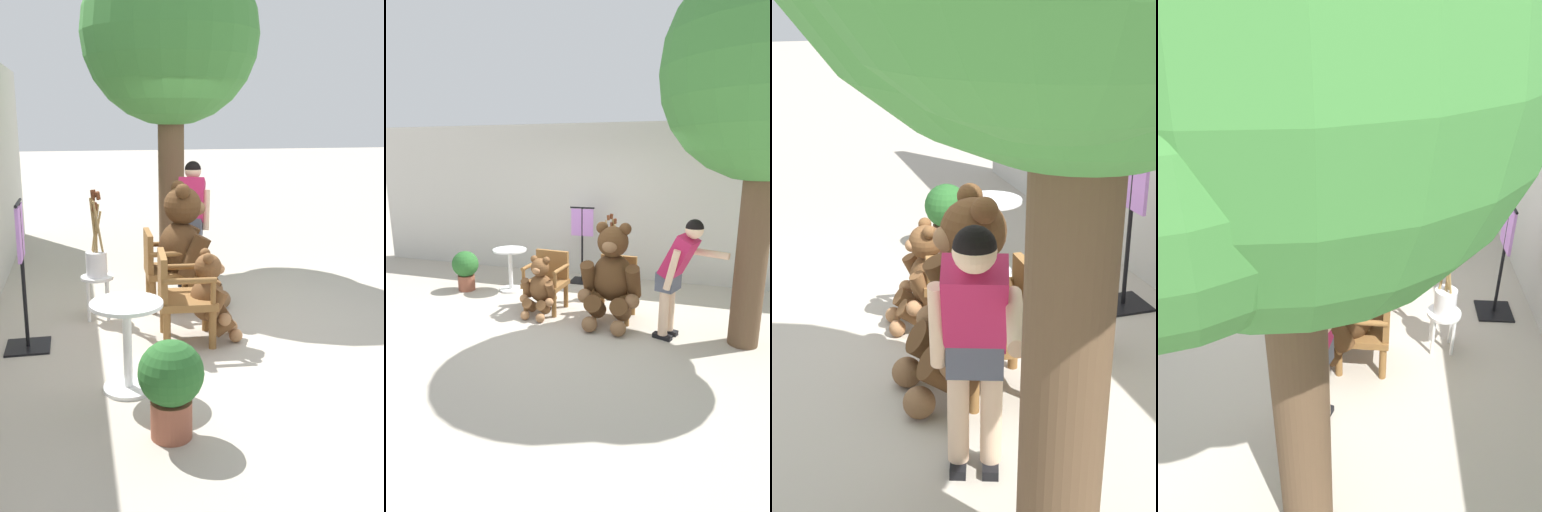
{
  "view_description": "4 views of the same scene",
  "coord_description": "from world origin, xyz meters",
  "views": [
    {
      "loc": [
        -5.53,
        1.38,
        2.09
      ],
      "look_at": [
        0.35,
        0.18,
        0.61
      ],
      "focal_mm": 40.0,
      "sensor_mm": 36.0,
      "label": 1
    },
    {
      "loc": [
        1.63,
        -4.79,
        2.25
      ],
      "look_at": [
        0.02,
        0.28,
        0.9
      ],
      "focal_mm": 28.0,
      "sensor_mm": 36.0,
      "label": 2
    },
    {
      "loc": [
        4.42,
        -1.02,
        2.56
      ],
      "look_at": [
        0.2,
        0.29,
        0.85
      ],
      "focal_mm": 50.0,
      "sensor_mm": 36.0,
      "label": 3
    },
    {
      "loc": [
        4.39,
        0.54,
        3.41
      ],
      "look_at": [
        -0.04,
        0.24,
        0.89
      ],
      "focal_mm": 35.0,
      "sensor_mm": 36.0,
      "label": 4
    }
  ],
  "objects": [
    {
      "name": "white_stool",
      "position": [
        0.28,
        1.2,
        0.36
      ],
      "size": [
        0.34,
        0.34,
        0.46
      ],
      "color": "white",
      "rests_on": "ground"
    },
    {
      "name": "ground_plane",
      "position": [
        0.0,
        0.0,
        0.0
      ],
      "size": [
        60.0,
        60.0,
        0.0
      ],
      "primitive_type": "plane",
      "color": "#B2A899"
    },
    {
      "name": "patio_tree",
      "position": [
        2.3,
        0.03,
        3.03
      ],
      "size": [
        2.44,
        2.32,
        4.27
      ],
      "color": "brown",
      "rests_on": "ground"
    },
    {
      "name": "wooden_chair_left",
      "position": [
        -0.51,
        0.46,
        0.46
      ],
      "size": [
        0.6,
        0.56,
        0.86
      ],
      "color": "brown",
      "rests_on": "ground"
    },
    {
      "name": "wooden_chair_right",
      "position": [
        0.52,
        0.46,
        0.46
      ],
      "size": [
        0.57,
        0.54,
        0.86
      ],
      "color": "brown",
      "rests_on": "ground"
    },
    {
      "name": "brush_bucket",
      "position": [
        0.28,
        1.2,
        0.67
      ],
      "size": [
        0.22,
        0.22,
        0.91
      ],
      "color": "white",
      "rests_on": "white_stool"
    },
    {
      "name": "teddy_bear_small",
      "position": [
        -0.52,
        0.17,
        0.43
      ],
      "size": [
        0.52,
        0.51,
        0.87
      ],
      "color": "brown",
      "rests_on": "ground"
    },
    {
      "name": "round_side_table",
      "position": [
        -1.42,
        1.05,
        0.45
      ],
      "size": [
        0.56,
        0.56,
        0.72
      ],
      "color": "white",
      "rests_on": "ground"
    },
    {
      "name": "person_visitor",
      "position": [
        1.38,
        -0.02,
        0.91
      ],
      "size": [
        0.85,
        0.48,
        1.53
      ],
      "color": "black",
      "rests_on": "ground"
    },
    {
      "name": "clothing_display_stand",
      "position": [
        -0.41,
        1.88,
        0.72
      ],
      "size": [
        0.44,
        0.4,
        1.36
      ],
      "color": "black",
      "rests_on": "ground"
    },
    {
      "name": "potted_plant",
      "position": [
        -2.15,
        0.83,
        0.4
      ],
      "size": [
        0.44,
        0.44,
        0.68
      ],
      "color": "brown",
      "rests_on": "ground"
    },
    {
      "name": "teddy_bear_large",
      "position": [
        0.51,
        0.21,
        0.68
      ],
      "size": [
        0.84,
        0.79,
        1.39
      ],
      "color": "#4C3019",
      "rests_on": "ground"
    }
  ]
}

